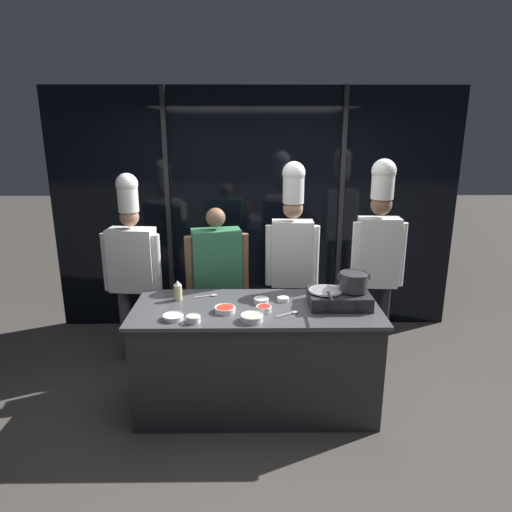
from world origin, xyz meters
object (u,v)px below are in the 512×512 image
at_px(serving_spoon_slotted, 210,296).
at_px(prep_bowl_bean_sprouts, 261,300).
at_px(chef_sous, 292,248).
at_px(chef_line, 378,246).
at_px(prep_bowl_onion, 193,319).
at_px(stock_pot, 354,281).
at_px(prep_bowl_garlic, 283,299).
at_px(portable_stove, 339,298).
at_px(prep_bowl_rice, 173,317).
at_px(serving_spoon_solid, 291,313).
at_px(prep_bowl_bell_pepper, 264,308).
at_px(frying_pan, 326,288).
at_px(person_guest, 217,273).
at_px(chef_head, 133,259).
at_px(prep_bowl_chicken, 252,317).
at_px(squeeze_bottle_oil, 178,291).
at_px(prep_bowl_chili_flakes, 225,309).

bearing_deg(serving_spoon_slotted, prep_bowl_bean_sprouts, -19.21).
bearing_deg(chef_sous, chef_line, 174.32).
bearing_deg(serving_spoon_slotted, prep_bowl_onion, -98.03).
relative_size(stock_pot, prep_bowl_garlic, 2.54).
distance_m(portable_stove, prep_bowl_rice, 1.32).
relative_size(serving_spoon_solid, chef_sous, 0.10).
xyz_separation_m(stock_pot, prep_bowl_bell_pepper, (-0.72, -0.13, -0.17)).
bearing_deg(frying_pan, person_guest, 142.72).
relative_size(prep_bowl_garlic, prep_bowl_rice, 0.64).
xyz_separation_m(portable_stove, chef_line, (0.49, 0.69, 0.25)).
bearing_deg(serving_spoon_solid, chef_head, 146.96).
xyz_separation_m(person_guest, chef_line, (1.51, -0.01, 0.27)).
bearing_deg(prep_bowl_chicken, prep_bowl_bell_pepper, 61.79).
bearing_deg(frying_pan, chef_head, 155.99).
relative_size(prep_bowl_garlic, chef_head, 0.05).
xyz_separation_m(squeeze_bottle_oil, person_guest, (0.28, 0.57, -0.03)).
bearing_deg(frying_pan, squeeze_bottle_oil, 173.72).
distance_m(serving_spoon_solid, chef_head, 1.73).
height_order(prep_bowl_chili_flakes, serving_spoon_solid, prep_bowl_chili_flakes).
distance_m(prep_bowl_chicken, chef_head, 1.57).
distance_m(prep_bowl_bell_pepper, prep_bowl_onion, 0.56).
bearing_deg(chef_sous, prep_bowl_chili_flakes, 59.14).
bearing_deg(squeeze_bottle_oil, frying_pan, -6.28).
relative_size(prep_bowl_chicken, prep_bowl_bean_sprouts, 1.36).
height_order(portable_stove, chef_head, chef_head).
bearing_deg(stock_pot, prep_bowl_onion, -165.51).
height_order(prep_bowl_bell_pepper, chef_line, chef_line).
height_order(prep_bowl_bean_sprouts, serving_spoon_slotted, prep_bowl_bean_sprouts).
distance_m(prep_bowl_chicken, serving_spoon_slotted, 0.62).
bearing_deg(prep_bowl_garlic, chef_sous, 79.45).
bearing_deg(prep_bowl_bean_sprouts, frying_pan, -6.58).
xyz_separation_m(prep_bowl_garlic, serving_spoon_slotted, (-0.62, 0.11, -0.01)).
bearing_deg(prep_bowl_chili_flakes, portable_stove, 7.96).
distance_m(chef_head, chef_sous, 1.53).
bearing_deg(serving_spoon_solid, chef_line, 44.35).
bearing_deg(stock_pot, serving_spoon_slotted, 169.99).
bearing_deg(portable_stove, chef_sous, 111.29).
xyz_separation_m(squeeze_bottle_oil, prep_bowl_chili_flakes, (0.40, -0.26, -0.06)).
height_order(portable_stove, person_guest, person_guest).
height_order(prep_bowl_bell_pepper, chef_head, chef_head).
bearing_deg(prep_bowl_rice, prep_bowl_bell_pepper, 11.35).
distance_m(prep_bowl_bean_sprouts, chef_head, 1.41).
height_order(prep_bowl_garlic, chef_sous, chef_sous).
bearing_deg(prep_bowl_onion, chef_head, 123.07).
height_order(frying_pan, chef_head, chef_head).
height_order(prep_bowl_rice, chef_head, chef_head).
height_order(prep_bowl_garlic, serving_spoon_solid, prep_bowl_garlic).
relative_size(person_guest, chef_sous, 0.79).
distance_m(prep_bowl_bean_sprouts, chef_line, 1.31).
bearing_deg(chef_sous, frying_pan, 106.06).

